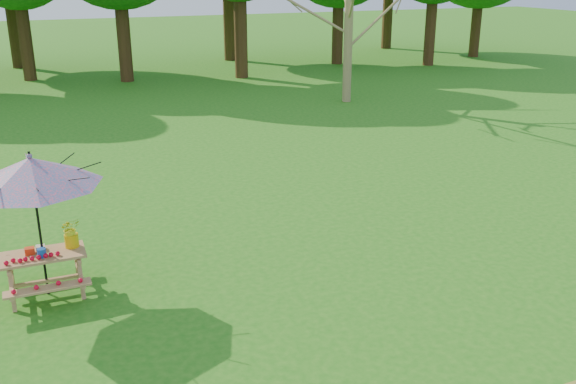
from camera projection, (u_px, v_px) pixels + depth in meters
name	position (u px, v px, depth m)	size (l,w,h in m)	color
picnic_table	(46.00, 275.00, 9.65)	(1.20, 1.32, 0.67)	#A4774A
patio_umbrella	(31.00, 172.00, 9.11)	(2.06, 2.06, 2.25)	black
produce_bins	(37.00, 251.00, 9.50)	(0.30, 0.40, 0.13)	red
tomatoes_row	(32.00, 258.00, 9.31)	(0.77, 0.13, 0.07)	red
flower_bucket	(71.00, 232.00, 9.70)	(0.33, 0.31, 0.46)	#E3B20B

